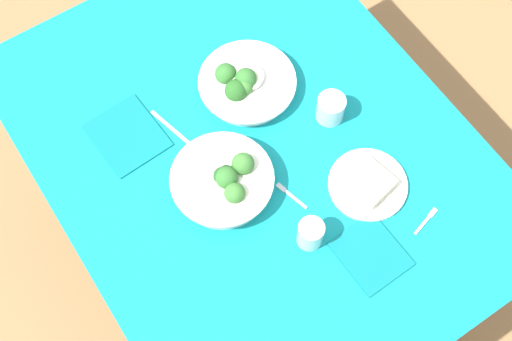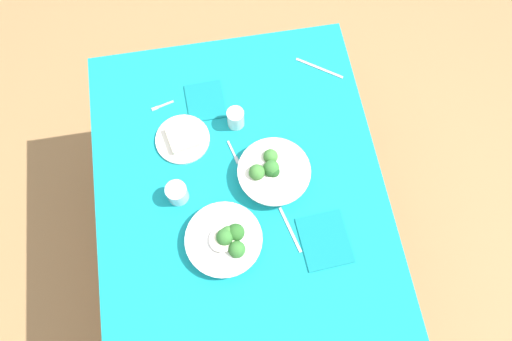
{
  "view_description": "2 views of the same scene",
  "coord_description": "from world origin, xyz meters",
  "px_view_note": "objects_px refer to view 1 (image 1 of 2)",
  "views": [
    {
      "loc": [
        0.71,
        -0.47,
        2.47
      ],
      "look_at": [
        0.08,
        -0.05,
        0.82
      ],
      "focal_mm": 48.56,
      "sensor_mm": 36.0,
      "label": 1
    },
    {
      "loc": [
        -0.6,
        0.04,
        2.52
      ],
      "look_at": [
        0.07,
        -0.07,
        0.82
      ],
      "focal_mm": 34.35,
      "sensor_mm": 36.0,
      "label": 2
    }
  ],
  "objects_px": {
    "broccoli_bowl_far": "(245,84)",
    "fork_by_near_bowl": "(427,220)",
    "table_knife_right": "(174,131)",
    "napkin_folded_upper": "(371,254)",
    "napkin_folded_lower": "(127,135)",
    "broccoli_bowl_near": "(224,181)",
    "water_glass_center": "(331,108)",
    "fork_by_far_bowl": "(290,195)",
    "water_glass_side": "(310,234)",
    "bread_side_plate": "(368,184)"
  },
  "relations": [
    {
      "from": "broccoli_bowl_far",
      "to": "fork_by_near_bowl",
      "type": "height_order",
      "value": "broccoli_bowl_far"
    },
    {
      "from": "broccoli_bowl_far",
      "to": "table_knife_right",
      "type": "height_order",
      "value": "broccoli_bowl_far"
    },
    {
      "from": "napkin_folded_upper",
      "to": "napkin_folded_lower",
      "type": "distance_m",
      "value": 0.73
    },
    {
      "from": "fork_by_near_bowl",
      "to": "table_knife_right",
      "type": "xyz_separation_m",
      "value": [
        -0.59,
        -0.41,
        -0.0
      ]
    },
    {
      "from": "broccoli_bowl_near",
      "to": "napkin_folded_upper",
      "type": "height_order",
      "value": "broccoli_bowl_near"
    },
    {
      "from": "water_glass_center",
      "to": "fork_by_far_bowl",
      "type": "bearing_deg",
      "value": -58.79
    },
    {
      "from": "table_knife_right",
      "to": "napkin_folded_lower",
      "type": "distance_m",
      "value": 0.13
    },
    {
      "from": "napkin_folded_lower",
      "to": "fork_by_near_bowl",
      "type": "bearing_deg",
      "value": 39.18
    },
    {
      "from": "table_knife_right",
      "to": "napkin_folded_upper",
      "type": "relative_size",
      "value": 1.04
    },
    {
      "from": "water_glass_side",
      "to": "table_knife_right",
      "type": "relative_size",
      "value": 0.47
    },
    {
      "from": "broccoli_bowl_near",
      "to": "fork_by_far_bowl",
      "type": "distance_m",
      "value": 0.18
    },
    {
      "from": "water_glass_center",
      "to": "napkin_folded_upper",
      "type": "height_order",
      "value": "water_glass_center"
    },
    {
      "from": "bread_side_plate",
      "to": "water_glass_side",
      "type": "relative_size",
      "value": 2.47
    },
    {
      "from": "broccoli_bowl_near",
      "to": "water_glass_side",
      "type": "bearing_deg",
      "value": 22.74
    },
    {
      "from": "broccoli_bowl_near",
      "to": "table_knife_right",
      "type": "bearing_deg",
      "value": -173.29
    },
    {
      "from": "water_glass_center",
      "to": "napkin_folded_upper",
      "type": "distance_m",
      "value": 0.42
    },
    {
      "from": "broccoli_bowl_far",
      "to": "fork_by_near_bowl",
      "type": "bearing_deg",
      "value": 16.57
    },
    {
      "from": "bread_side_plate",
      "to": "fork_by_far_bowl",
      "type": "height_order",
      "value": "bread_side_plate"
    },
    {
      "from": "bread_side_plate",
      "to": "fork_by_far_bowl",
      "type": "xyz_separation_m",
      "value": [
        -0.09,
        -0.19,
        -0.01
      ]
    },
    {
      "from": "broccoli_bowl_near",
      "to": "napkin_folded_upper",
      "type": "bearing_deg",
      "value": 30.04
    },
    {
      "from": "fork_by_near_bowl",
      "to": "table_knife_right",
      "type": "bearing_deg",
      "value": 110.08
    },
    {
      "from": "broccoli_bowl_near",
      "to": "fork_by_near_bowl",
      "type": "distance_m",
      "value": 0.54
    },
    {
      "from": "broccoli_bowl_near",
      "to": "fork_by_far_bowl",
      "type": "relative_size",
      "value": 2.66
    },
    {
      "from": "broccoli_bowl_far",
      "to": "water_glass_side",
      "type": "distance_m",
      "value": 0.48
    },
    {
      "from": "water_glass_center",
      "to": "bread_side_plate",
      "type": "bearing_deg",
      "value": -10.28
    },
    {
      "from": "bread_side_plate",
      "to": "broccoli_bowl_near",
      "type": "bearing_deg",
      "value": -122.97
    },
    {
      "from": "water_glass_center",
      "to": "napkin_folded_lower",
      "type": "height_order",
      "value": "water_glass_center"
    },
    {
      "from": "bread_side_plate",
      "to": "fork_by_near_bowl",
      "type": "distance_m",
      "value": 0.18
    },
    {
      "from": "bread_side_plate",
      "to": "table_knife_right",
      "type": "distance_m",
      "value": 0.55
    },
    {
      "from": "broccoli_bowl_far",
      "to": "broccoli_bowl_near",
      "type": "relative_size",
      "value": 1.01
    },
    {
      "from": "fork_by_near_bowl",
      "to": "napkin_folded_upper",
      "type": "xyz_separation_m",
      "value": [
        -0.01,
        -0.18,
        0.0
      ]
    },
    {
      "from": "broccoli_bowl_far",
      "to": "bread_side_plate",
      "type": "bearing_deg",
      "value": 14.18
    },
    {
      "from": "bread_side_plate",
      "to": "fork_by_far_bowl",
      "type": "distance_m",
      "value": 0.21
    },
    {
      "from": "broccoli_bowl_near",
      "to": "napkin_folded_lower",
      "type": "xyz_separation_m",
      "value": [
        -0.28,
        -0.14,
        -0.03
      ]
    },
    {
      "from": "table_knife_right",
      "to": "napkin_folded_lower",
      "type": "bearing_deg",
      "value": 48.99
    },
    {
      "from": "water_glass_side",
      "to": "napkin_folded_lower",
      "type": "height_order",
      "value": "water_glass_side"
    },
    {
      "from": "water_glass_center",
      "to": "table_knife_right",
      "type": "distance_m",
      "value": 0.44
    },
    {
      "from": "napkin_folded_lower",
      "to": "bread_side_plate",
      "type": "bearing_deg",
      "value": 43.52
    },
    {
      "from": "broccoli_bowl_far",
      "to": "fork_by_far_bowl",
      "type": "xyz_separation_m",
      "value": [
        0.34,
        -0.08,
        -0.03
      ]
    },
    {
      "from": "napkin_folded_upper",
      "to": "napkin_folded_lower",
      "type": "bearing_deg",
      "value": -151.29
    },
    {
      "from": "broccoli_bowl_far",
      "to": "fork_by_near_bowl",
      "type": "distance_m",
      "value": 0.62
    },
    {
      "from": "broccoli_bowl_near",
      "to": "fork_by_far_bowl",
      "type": "height_order",
      "value": "broccoli_bowl_near"
    },
    {
      "from": "table_knife_right",
      "to": "napkin_folded_upper",
      "type": "height_order",
      "value": "napkin_folded_upper"
    },
    {
      "from": "water_glass_center",
      "to": "napkin_folded_lower",
      "type": "relative_size",
      "value": 0.39
    },
    {
      "from": "broccoli_bowl_near",
      "to": "fork_by_far_bowl",
      "type": "bearing_deg",
      "value": 48.5
    },
    {
      "from": "napkin_folded_lower",
      "to": "fork_by_far_bowl",
      "type": "bearing_deg",
      "value": 34.67
    },
    {
      "from": "water_glass_center",
      "to": "fork_by_near_bowl",
      "type": "distance_m",
      "value": 0.4
    },
    {
      "from": "broccoli_bowl_near",
      "to": "water_glass_center",
      "type": "distance_m",
      "value": 0.36
    },
    {
      "from": "water_glass_side",
      "to": "fork_by_near_bowl",
      "type": "bearing_deg",
      "value": 66.11
    },
    {
      "from": "water_glass_side",
      "to": "napkin_folded_lower",
      "type": "bearing_deg",
      "value": -155.0
    }
  ]
}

